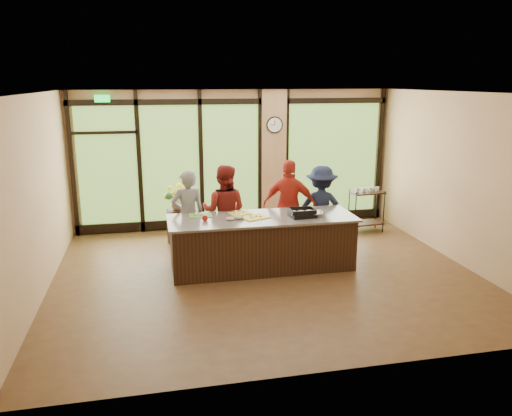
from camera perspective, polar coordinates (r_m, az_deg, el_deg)
name	(u,v)px	position (r m, az deg, el deg)	size (l,w,h in m)	color
floor	(266,274)	(8.53, 1.13, -7.53)	(7.00, 7.00, 0.00)	#4F311C
ceiling	(267,93)	(7.92, 1.24, 13.05)	(7.00, 7.00, 0.00)	white
back_wall	(235,160)	(10.99, -2.40, 5.55)	(7.00, 7.00, 0.00)	tan
left_wall	(36,198)	(8.07, -23.81, 1.09)	(6.00, 6.00, 0.00)	tan
right_wall	(459,179)	(9.51, 22.21, 3.11)	(6.00, 6.00, 0.00)	tan
window_wall	(243,164)	(10.99, -1.51, 5.01)	(6.90, 0.12, 3.00)	tan
island_base	(262,244)	(8.66, 0.69, -4.10)	(3.10, 1.00, 0.88)	black
countertop	(262,218)	(8.52, 0.70, -1.17)	(3.20, 1.10, 0.04)	slate
wall_clock	(275,125)	(10.94, 2.13, 9.48)	(0.36, 0.04, 0.36)	black
cook_left	(188,215)	(9.05, -7.76, -0.83)	(0.60, 0.40, 1.66)	gray
cook_midleft	(224,211)	(9.16, -3.65, -0.36)	(0.83, 0.65, 1.72)	maroon
cook_midright	(290,206)	(9.49, 3.87, 0.27)	(1.03, 0.43, 1.75)	#AA271A
cook_right	(321,207)	(9.68, 7.42, 0.06)	(1.05, 0.60, 1.62)	#181F36
roasting_pan	(302,215)	(8.55, 5.29, -0.77)	(0.42, 0.33, 0.07)	black
mixing_bowl	(313,214)	(8.61, 6.57, -0.68)	(0.33, 0.33, 0.08)	silver
cutting_board_left	(200,215)	(8.64, -6.37, -0.85)	(0.39, 0.29, 0.01)	#4D9837
cutting_board_center	(240,213)	(8.74, -1.82, -0.60)	(0.36, 0.27, 0.01)	gold
cutting_board_right	(255,217)	(8.47, -0.12, -1.07)	(0.44, 0.33, 0.01)	gold
prep_bowl_near	(239,218)	(8.39, -1.91, -1.11)	(0.15, 0.15, 0.05)	silver
prep_bowl_mid	(230,219)	(8.33, -2.97, -1.25)	(0.14, 0.14, 0.04)	silver
prep_bowl_far	(301,210)	(8.92, 5.17, -0.27)	(0.13, 0.13, 0.03)	silver
red_ramekin	(205,219)	(8.32, -5.85, -1.21)	(0.10, 0.10, 0.08)	#B21711
flower_stand	(178,227)	(10.04, -8.86, -2.13)	(0.36, 0.36, 0.72)	black
flower_vase	(177,202)	(9.91, -8.97, 0.63)	(0.27, 0.27, 0.28)	#957951
bar_cart	(366,205)	(11.00, 12.50, 0.34)	(0.74, 0.47, 0.97)	black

